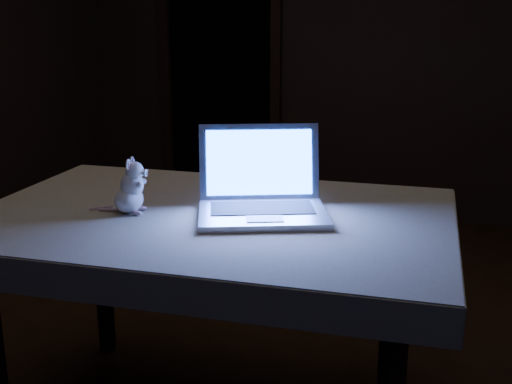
% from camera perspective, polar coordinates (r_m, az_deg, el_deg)
% --- Properties ---
extents(floor, '(5.00, 5.00, 0.00)m').
position_cam_1_polar(floor, '(2.97, -3.51, -14.87)').
color(floor, black).
rests_on(floor, ground).
extents(back_wall, '(4.50, 0.04, 2.60)m').
position_cam_1_polar(back_wall, '(4.95, 8.76, 12.97)').
color(back_wall, black).
rests_on(back_wall, ground).
extents(doorway, '(1.06, 0.36, 2.13)m').
position_cam_1_polar(doorway, '(5.31, -3.19, 10.75)').
color(doorway, black).
rests_on(doorway, back_wall).
extents(table, '(1.63, 1.15, 0.82)m').
position_cam_1_polar(table, '(2.41, -3.78, -11.45)').
color(table, black).
rests_on(table, floor).
extents(tablecloth, '(1.93, 1.60, 0.11)m').
position_cam_1_polar(tablecloth, '(2.28, -6.00, -3.10)').
color(tablecloth, '#B9B39B').
rests_on(tablecloth, table).
extents(laptop, '(0.55, 0.53, 0.29)m').
position_cam_1_polar(laptop, '(2.15, 0.62, 1.45)').
color(laptop, '#B6B5BA').
rests_on(laptop, tablecloth).
extents(plush_mouse, '(0.18, 0.18, 0.19)m').
position_cam_1_polar(plush_mouse, '(2.26, -11.31, 0.55)').
color(plush_mouse, white).
rests_on(plush_mouse, tablecloth).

